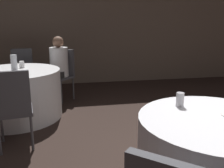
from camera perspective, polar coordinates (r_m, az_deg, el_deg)
The scene contains 10 objects.
wall_back at distance 6.01m, azimuth 1.68°, elevation 13.78°, with size 16.00×0.06×2.80m.
table_near at distance 2.19m, azimuth 21.74°, elevation -16.28°, with size 1.16×1.16×0.73m.
table_far at distance 4.05m, azimuth -20.92°, elevation -2.16°, with size 1.32×1.32×0.73m.
chair_far_northeast at distance 4.73m, azimuth -11.14°, elevation 3.14°, with size 0.56×0.56×0.94m.
chair_far_south at distance 2.96m, azimuth -21.67°, elevation -4.21°, with size 0.45×0.46×0.94m.
chair_far_north at distance 5.05m, azimuth -19.77°, elevation 3.24°, with size 0.42×0.43×0.94m.
person_white_shirt at distance 4.60m, azimuth -12.51°, elevation 3.26°, with size 0.46×0.47×1.18m.
soda_can_silver at distance 2.19m, azimuth 15.29°, elevation -3.47°, with size 0.07×0.07×0.12m.
bottle_far at distance 3.95m, azimuth -21.51°, elevation 4.57°, with size 0.09×0.09×0.23m.
cup_far at distance 4.16m, azimuth -19.91°, elevation 4.24°, with size 0.08×0.08×0.10m.
Camera 1 is at (-1.29, -1.65, 1.44)m, focal length 40.00 mm.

